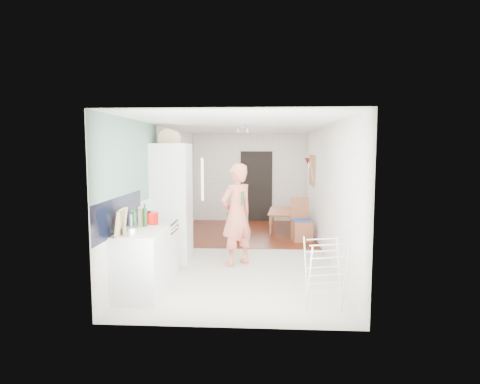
# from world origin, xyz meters

# --- Properties ---
(room_shell) EXTENTS (3.20, 7.00, 2.50)m
(room_shell) POSITION_xyz_m (0.00, 0.00, 1.25)
(room_shell) COLOR white
(room_shell) RESTS_ON ground
(floor) EXTENTS (3.20, 7.00, 0.01)m
(floor) POSITION_xyz_m (0.00, 0.00, 0.00)
(floor) COLOR beige
(floor) RESTS_ON ground
(wood_floor_overlay) EXTENTS (3.20, 3.30, 0.01)m
(wood_floor_overlay) POSITION_xyz_m (0.00, 1.85, 0.01)
(wood_floor_overlay) COLOR #5D1B10
(wood_floor_overlay) RESTS_ON room_shell
(sage_wall_panel) EXTENTS (0.02, 3.00, 1.30)m
(sage_wall_panel) POSITION_xyz_m (-1.59, -2.00, 1.85)
(sage_wall_panel) COLOR slate
(sage_wall_panel) RESTS_ON room_shell
(tile_splashback) EXTENTS (0.02, 1.90, 0.50)m
(tile_splashback) POSITION_xyz_m (-1.59, -2.55, 1.15)
(tile_splashback) COLOR black
(tile_splashback) RESTS_ON room_shell
(doorway_recess) EXTENTS (0.90, 0.04, 2.00)m
(doorway_recess) POSITION_xyz_m (0.20, 3.48, 1.00)
(doorway_recess) COLOR black
(doorway_recess) RESTS_ON room_shell
(base_cabinet) EXTENTS (0.60, 0.90, 0.86)m
(base_cabinet) POSITION_xyz_m (-1.30, -2.55, 0.43)
(base_cabinet) COLOR silver
(base_cabinet) RESTS_ON room_shell
(worktop) EXTENTS (0.62, 0.92, 0.06)m
(worktop) POSITION_xyz_m (-1.30, -2.55, 0.89)
(worktop) COLOR silver
(worktop) RESTS_ON room_shell
(range_cooker) EXTENTS (0.60, 0.60, 0.88)m
(range_cooker) POSITION_xyz_m (-1.30, -1.80, 0.44)
(range_cooker) COLOR silver
(range_cooker) RESTS_ON room_shell
(cooker_top) EXTENTS (0.60, 0.60, 0.04)m
(cooker_top) POSITION_xyz_m (-1.30, -1.80, 0.90)
(cooker_top) COLOR silver
(cooker_top) RESTS_ON room_shell
(fridge_housing) EXTENTS (0.66, 0.66, 2.15)m
(fridge_housing) POSITION_xyz_m (-1.27, -0.78, 1.07)
(fridge_housing) COLOR silver
(fridge_housing) RESTS_ON room_shell
(fridge_door) EXTENTS (0.14, 0.56, 0.70)m
(fridge_door) POSITION_xyz_m (-0.66, -1.08, 1.55)
(fridge_door) COLOR silver
(fridge_door) RESTS_ON room_shell
(fridge_interior) EXTENTS (0.02, 0.52, 0.66)m
(fridge_interior) POSITION_xyz_m (-0.96, -0.78, 1.55)
(fridge_interior) COLOR white
(fridge_interior) RESTS_ON room_shell
(pinboard) EXTENTS (0.03, 0.90, 0.70)m
(pinboard) POSITION_xyz_m (1.58, 1.90, 1.55)
(pinboard) COLOR tan
(pinboard) RESTS_ON room_shell
(pinboard_frame) EXTENTS (0.00, 0.94, 0.74)m
(pinboard_frame) POSITION_xyz_m (1.57, 1.90, 1.55)
(pinboard_frame) COLOR #AA603B
(pinboard_frame) RESTS_ON room_shell
(wall_sconce) EXTENTS (0.18, 0.18, 0.16)m
(wall_sconce) POSITION_xyz_m (1.54, 2.55, 1.75)
(wall_sconce) COLOR maroon
(wall_sconce) RESTS_ON room_shell
(person) EXTENTS (0.92, 0.90, 2.13)m
(person) POSITION_xyz_m (-0.07, -0.96, 1.06)
(person) COLOR #DB6B53
(person) RESTS_ON floor
(dining_table) EXTENTS (0.76, 1.26, 0.43)m
(dining_table) POSITION_xyz_m (0.97, 2.20, 0.21)
(dining_table) COLOR #AA603B
(dining_table) RESTS_ON floor
(dining_chair) EXTENTS (0.47, 0.47, 0.97)m
(dining_chair) POSITION_xyz_m (1.26, 0.99, 0.49)
(dining_chair) COLOR #AA603B
(dining_chair) RESTS_ON floor
(stool) EXTENTS (0.38, 0.38, 0.42)m
(stool) POSITION_xyz_m (-0.19, 1.03, 0.21)
(stool) COLOR #AA603B
(stool) RESTS_ON floor
(grey_drape) EXTENTS (0.50, 0.50, 0.19)m
(grey_drape) POSITION_xyz_m (-0.19, 1.00, 0.51)
(grey_drape) COLOR slate
(grey_drape) RESTS_ON stool
(drying_rack) EXTENTS (0.55, 0.52, 0.90)m
(drying_rack) POSITION_xyz_m (1.18, -2.86, 0.45)
(drying_rack) COLOR silver
(drying_rack) RESTS_ON floor
(bread_bin) EXTENTS (0.42, 0.41, 0.19)m
(bread_bin) POSITION_xyz_m (-1.30, -0.71, 2.24)
(bread_bin) COLOR tan
(bread_bin) RESTS_ON fridge_housing
(red_casserole) EXTENTS (0.34, 0.34, 0.17)m
(red_casserole) POSITION_xyz_m (-1.35, -1.93, 1.00)
(red_casserole) COLOR red
(red_casserole) RESTS_ON cooker_top
(steel_pan) EXTENTS (0.27, 0.27, 0.11)m
(steel_pan) POSITION_xyz_m (-1.34, -2.83, 0.97)
(steel_pan) COLOR silver
(steel_pan) RESTS_ON worktop
(held_bottle) EXTENTS (0.05, 0.05, 0.24)m
(held_bottle) POSITION_xyz_m (0.04, -1.13, 1.21)
(held_bottle) COLOR #183F1D
(held_bottle) RESTS_ON person
(bottle_a) EXTENTS (0.08, 0.08, 0.27)m
(bottle_a) POSITION_xyz_m (-1.39, -2.52, 1.06)
(bottle_a) COLOR #183F1D
(bottle_a) RESTS_ON worktop
(bottle_b) EXTENTS (0.08, 0.08, 0.27)m
(bottle_b) POSITION_xyz_m (-1.34, -2.21, 1.06)
(bottle_b) COLOR #183F1D
(bottle_b) RESTS_ON worktop
(bottle_c) EXTENTS (0.10, 0.10, 0.23)m
(bottle_c) POSITION_xyz_m (-1.42, -2.50, 1.04)
(bottle_c) COLOR silver
(bottle_c) RESTS_ON worktop
(pepper_mill_front) EXTENTS (0.06, 0.06, 0.20)m
(pepper_mill_front) POSITION_xyz_m (-1.40, -2.16, 1.02)
(pepper_mill_front) COLOR tan
(pepper_mill_front) RESTS_ON worktop
(pepper_mill_back) EXTENTS (0.08, 0.08, 0.23)m
(pepper_mill_back) POSITION_xyz_m (-1.43, -2.16, 1.03)
(pepper_mill_back) COLOR tan
(pepper_mill_back) RESTS_ON worktop
(chopping_boards) EXTENTS (0.09, 0.27, 0.36)m
(chopping_boards) POSITION_xyz_m (-1.46, -2.87, 1.10)
(chopping_boards) COLOR tan
(chopping_boards) RESTS_ON worktop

